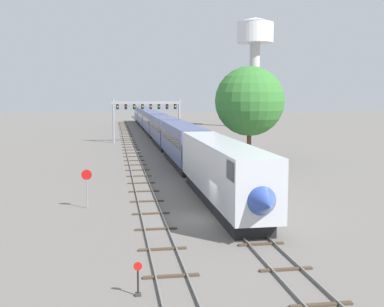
# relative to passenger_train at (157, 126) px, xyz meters

# --- Properties ---
(ground_plane) EXTENTS (400.00, 400.00, 0.00)m
(ground_plane) POSITION_rel_passenger_train_xyz_m (-2.00, -58.77, -2.61)
(ground_plane) COLOR slate
(track_main) EXTENTS (2.60, 200.00, 0.16)m
(track_main) POSITION_rel_passenger_train_xyz_m (0.00, 1.23, -2.54)
(track_main) COLOR slate
(track_main) RESTS_ON ground
(track_near) EXTENTS (2.60, 160.00, 0.16)m
(track_near) POSITION_rel_passenger_train_xyz_m (-5.50, -18.77, -2.54)
(track_near) COLOR slate
(track_near) RESTS_ON ground
(passenger_train) EXTENTS (3.04, 130.00, 4.80)m
(passenger_train) POSITION_rel_passenger_train_xyz_m (0.00, 0.00, 0.00)
(passenger_train) COLOR silver
(passenger_train) RESTS_ON ground
(signal_gantry) EXTENTS (12.10, 0.49, 7.52)m
(signal_gantry) POSITION_rel_passenger_train_xyz_m (-2.25, -4.57, 2.99)
(signal_gantry) COLOR #999BA0
(signal_gantry) RESTS_ON ground
(water_tower) EXTENTS (9.45, 9.45, 27.70)m
(water_tower) POSITION_rel_passenger_train_xyz_m (27.90, 32.11, 19.05)
(water_tower) COLOR beige
(water_tower) RESTS_ON ground
(switch_stand) EXTENTS (0.36, 0.24, 1.46)m
(switch_stand) POSITION_rel_passenger_train_xyz_m (-7.10, -70.62, -2.09)
(switch_stand) COLOR black
(switch_stand) RESTS_ON ground
(stop_sign) EXTENTS (0.76, 0.08, 2.88)m
(stop_sign) POSITION_rel_passenger_train_xyz_m (-10.00, -54.24, -0.74)
(stop_sign) COLOR gray
(stop_sign) RESTS_ON ground
(trackside_tree_left) EXTENTS (8.55, 8.55, 11.79)m
(trackside_tree_left) POSITION_rel_passenger_train_xyz_m (8.57, -31.85, 4.89)
(trackside_tree_left) COLOR brown
(trackside_tree_left) RESTS_ON ground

